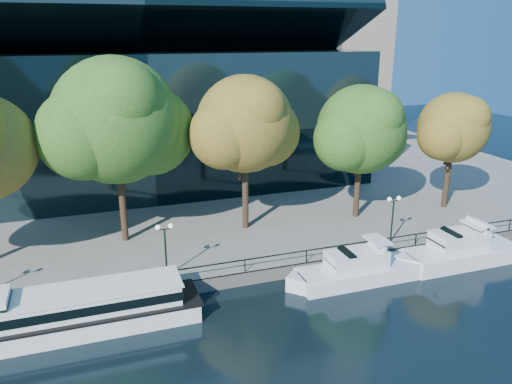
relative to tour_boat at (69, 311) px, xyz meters
name	(u,v)px	position (x,y,z in m)	size (l,w,h in m)	color
ground	(259,305)	(12.28, -1.03, -1.37)	(160.00, 160.00, 0.00)	black
promenade	(169,168)	(12.28, 35.35, -0.87)	(90.00, 67.08, 1.00)	slate
railing	(245,260)	(12.28, 2.22, 0.57)	(88.20, 0.08, 0.99)	black
convention_building	(139,116)	(8.28, 30.76, 7.14)	(50.00, 24.57, 21.43)	black
tour_boat	(69,311)	(0.00, 0.00, 0.00)	(16.95, 3.78, 3.22)	white
cruiser_near	(356,269)	(20.32, -0.17, -0.37)	(11.12, 2.86, 3.22)	white
cruiser_far	(457,251)	(29.53, -0.23, -0.23)	(10.97, 3.04, 3.58)	white
tree_2	(118,123)	(4.66, 11.19, 9.69)	(12.72, 10.43, 15.36)	black
tree_3	(247,126)	(15.23, 10.56, 8.93)	(10.47, 8.59, 13.67)	black
tree_4	(363,131)	(26.19, 9.84, 7.92)	(10.23, 8.39, 12.56)	black
tree_5	(455,129)	(36.09, 9.34, 7.60)	(8.53, 7.00, 11.53)	black
lamp_1	(165,238)	(6.70, 3.47, 2.61)	(1.26, 0.36, 4.03)	black
lamp_2	(393,209)	(25.69, 3.47, 2.61)	(1.26, 0.36, 4.03)	black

